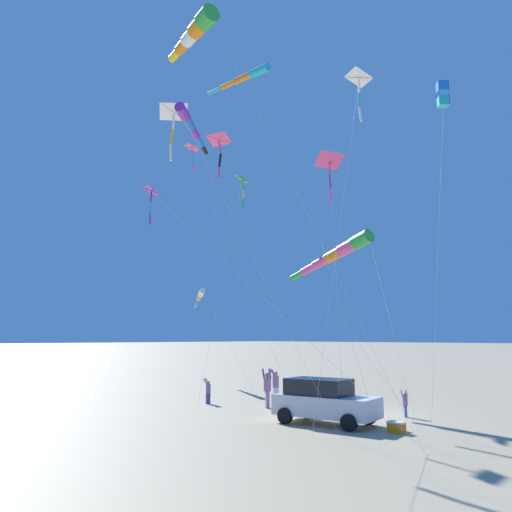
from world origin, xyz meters
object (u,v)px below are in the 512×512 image
Objects in this scene: kite_box_magenta_far_left at (442,95)px; kite_delta_small_distant at (193,148)px; kite_windsock_orange_high_right at (196,31)px; kite_delta_rainbow_low_near at (330,162)px; kite_windsock_white_trailing at (190,125)px; person_bystander_far at (276,383)px; kite_delta_striped_overhead at (153,192)px; cooler_box at (396,427)px; parked_car at (324,401)px; person_adult_flyer at (267,387)px; person_child_green_jacket at (405,402)px; person_child_grey_jacket at (208,390)px; kite_windsock_blue_topmost at (245,77)px; kite_delta_long_streamer_right at (243,180)px; kite_delta_green_low_center at (359,78)px; kite_delta_yellow_midlevel at (219,140)px; kite_windsock_long_streamer_left at (338,253)px; kite_windsock_purple_drifting at (200,297)px; kite_delta_teal_far_right at (174,113)px.

kite_delta_small_distant is at bearing -146.84° from kite_box_magenta_far_left.
kite_windsock_orange_high_right is 9.80m from kite_delta_small_distant.
kite_delta_rainbow_low_near is 7.72m from kite_windsock_white_trailing.
person_bystander_far is 14.54m from kite_delta_striped_overhead.
cooler_box is at bearing -19.84° from person_bystander_far.
kite_box_magenta_far_left is (3.20, 17.93, 9.13)m from kite_delta_striped_overhead.
parked_car is 2.32× the size of person_adult_flyer.
person_adult_flyer is 0.15× the size of kite_delta_rainbow_low_near.
person_bystander_far is at bearing 160.16° from cooler_box.
person_child_grey_jacket is at bearing -160.52° from person_child_green_jacket.
person_child_grey_jacket is 0.06× the size of kite_windsock_blue_topmost.
kite_delta_long_streamer_right is at bearing 169.81° from person_child_green_jacket.
kite_delta_small_distant reaches higher than kite_delta_green_low_center.
person_bystander_far is at bearing 161.61° from kite_delta_green_low_center.
person_bystander_far is 0.10× the size of kite_delta_yellow_midlevel.
kite_windsock_long_streamer_left reaches higher than person_child_grey_jacket.
kite_windsock_blue_topmost is (7.19, -1.95, 15.03)m from kite_windsock_purple_drifting.
kite_windsock_long_streamer_left reaches higher than cooler_box.
kite_windsock_long_streamer_left is at bearing -11.51° from kite_delta_long_streamer_right.
kite_windsock_purple_drifting is at bearing 139.24° from kite_windsock_white_trailing.
person_adult_flyer reaches higher than parked_car.
person_adult_flyer is at bearing -32.42° from kite_windsock_blue_topmost.
kite_windsock_purple_drifting is (-5.53, 2.85, -10.61)m from kite_delta_yellow_midlevel.
kite_windsock_purple_drifting is at bearing 156.80° from person_adult_flyer.
kite_windsock_blue_topmost reaches higher than kite_delta_long_streamer_right.
cooler_box is 25.97m from kite_windsock_blue_topmost.
person_child_grey_jacket is 15.62m from kite_delta_small_distant.
person_bystander_far is 0.14× the size of kite_windsock_purple_drifting.
kite_delta_long_streamer_right is (-7.01, 4.76, 13.78)m from person_adult_flyer.
kite_windsock_blue_topmost reaches higher than kite_windsock_purple_drifting.
person_adult_flyer is 0.21× the size of kite_delta_striped_overhead.
kite_windsock_blue_topmost reaches higher than parked_car.
kite_delta_yellow_midlevel is at bearing -93.53° from kite_delta_long_streamer_right.
kite_delta_teal_far_right is (-3.64, -4.85, 15.88)m from person_bystander_far.
kite_delta_green_low_center reaches higher than kite_delta_long_streamer_right.
kite_delta_teal_far_right reaches higher than kite_delta_long_streamer_right.
kite_delta_long_streamer_right is at bearing 86.47° from kite_delta_yellow_midlevel.
parked_car is at bearing -172.47° from cooler_box.
person_bystander_far is 21.21m from kite_windsock_blue_topmost.
kite_delta_small_distant is at bearing -170.28° from person_child_green_jacket.
person_child_green_jacket is at bearing 37.98° from kite_windsock_white_trailing.
person_child_grey_jacket is at bearing 132.88° from kite_windsock_orange_high_right.
kite_delta_long_streamer_right is (-13.51, 2.43, 14.20)m from person_child_green_jacket.
kite_windsock_purple_drifting is (-19.23, 5.98, -8.71)m from kite_delta_green_low_center.
person_child_grey_jacket is 0.09× the size of kite_windsock_white_trailing.
kite_windsock_long_streamer_left is 12.93m from kite_delta_teal_far_right.
person_bystander_far is 0.20× the size of kite_delta_striped_overhead.
parked_car is 14.62m from kite_delta_green_low_center.
kite_box_magenta_far_left reaches higher than kite_delta_yellow_midlevel.
kite_box_magenta_far_left is (3.70, 5.88, 9.90)m from kite_windsock_long_streamer_left.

